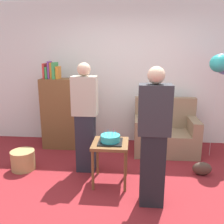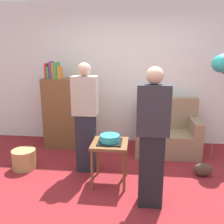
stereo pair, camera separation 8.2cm
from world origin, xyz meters
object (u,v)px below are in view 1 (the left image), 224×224
handbag (202,169)px  bookshelf (64,112)px  side_table (110,149)px  balloon_bunch (222,64)px  birthday_cake (110,139)px  couch (165,133)px  person_holding_cake (154,138)px  wicker_basket (23,160)px  person_blowing_candles (85,118)px

handbag → bookshelf: bearing=158.6°
bookshelf → side_table: size_ratio=2.72×
side_table → balloon_bunch: size_ratio=0.34×
birthday_cake → side_table: bearing=-102.0°
birthday_cake → balloon_bunch: bearing=31.7°
couch → person_holding_cake: 1.73m
birthday_cake → wicker_basket: birthday_cake is taller
birthday_cake → handbag: 1.47m
wicker_basket → side_table: bearing=-10.8°
couch → side_table: bearing=-126.7°
bookshelf → birthday_cake: bookshelf is taller
couch → birthday_cake: size_ratio=3.44×
person_holding_cake → balloon_bunch: size_ratio=0.93×
person_blowing_candles → wicker_basket: person_blowing_candles is taller
birthday_cake → person_blowing_candles: (-0.40, 0.33, 0.19)m
birthday_cake → person_holding_cake: 0.72m
bookshelf → birthday_cake: bearing=-51.4°
couch → balloon_bunch: balloon_bunch is taller
side_table → bookshelf: bearing=128.6°
person_holding_cake → wicker_basket: person_holding_cake is taller
side_table → wicker_basket: (-1.38, 0.26, -0.35)m
side_table → balloon_bunch: balloon_bunch is taller
balloon_bunch → couch: bearing=170.5°
birthday_cake → wicker_basket: bearing=169.2°
birthday_cake → handbag: size_ratio=1.14×
side_table → couch: bearing=53.3°
person_blowing_candles → side_table: bearing=-29.5°
bookshelf → handbag: size_ratio=5.74×
side_table → wicker_basket: side_table is taller
person_blowing_candles → wicker_basket: bearing=-166.2°
bookshelf → handbag: bearing=-21.4°
person_holding_cake → balloon_bunch: bearing=-119.1°
couch → side_table: couch is taller
birthday_cake → balloon_bunch: size_ratio=0.18×
birthday_cake → wicker_basket: 1.49m
side_table → handbag: (1.33, 0.32, -0.40)m
bookshelf → person_holding_cake: bearing=-47.8°
person_holding_cake → handbag: (0.79, 0.76, -0.73)m
birthday_cake → bookshelf: bearing=128.6°
couch → person_holding_cake: bearing=-102.2°
bookshelf → balloon_bunch: 2.83m
birthday_cake → handbag: (1.33, 0.32, -0.54)m
side_table → person_holding_cake: bearing=-39.4°
side_table → birthday_cake: size_ratio=1.85×
birthday_cake → person_blowing_candles: bearing=140.6°
couch → balloon_bunch: bearing=-9.5°
side_table → person_blowing_candles: bearing=140.6°
couch → birthday_cake: couch is taller
bookshelf → person_blowing_candles: 1.08m
person_holding_cake → handbag: 1.32m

